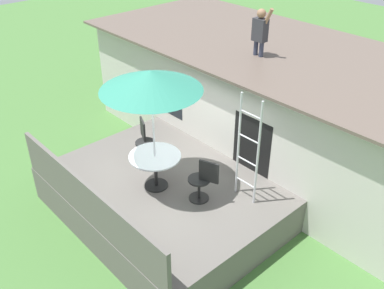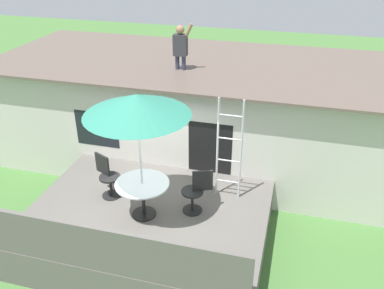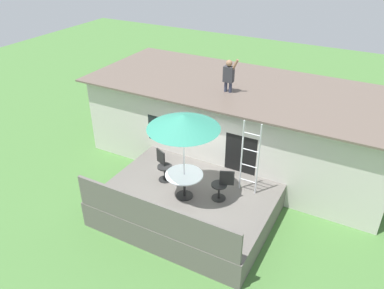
# 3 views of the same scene
# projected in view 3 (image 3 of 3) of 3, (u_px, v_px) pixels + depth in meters

# --- Properties ---
(ground_plane) EXTENTS (40.00, 40.00, 0.00)m
(ground_plane) POSITION_uv_depth(u_px,v_px,m) (190.00, 212.00, 11.38)
(ground_plane) COLOR #477538
(house) EXTENTS (10.50, 4.50, 2.79)m
(house) POSITION_uv_depth(u_px,v_px,m) (239.00, 123.00, 13.42)
(house) COLOR beige
(house) RESTS_ON ground
(deck) EXTENTS (4.75, 3.84, 0.80)m
(deck) POSITION_uv_depth(u_px,v_px,m) (190.00, 202.00, 11.18)
(deck) COLOR #605B56
(deck) RESTS_ON ground
(deck_railing) EXTENTS (4.65, 0.08, 0.90)m
(deck_railing) POSITION_uv_depth(u_px,v_px,m) (153.00, 217.00, 9.34)
(deck_railing) COLOR #605B56
(deck_railing) RESTS_ON deck
(patio_table) EXTENTS (1.04, 1.04, 0.74)m
(patio_table) POSITION_uv_depth(u_px,v_px,m) (184.00, 179.00, 10.48)
(patio_table) COLOR black
(patio_table) RESTS_ON deck
(patio_umbrella) EXTENTS (1.90, 1.90, 2.54)m
(patio_umbrella) POSITION_uv_depth(u_px,v_px,m) (184.00, 122.00, 9.60)
(patio_umbrella) COLOR silver
(patio_umbrella) RESTS_ON deck
(step_ladder) EXTENTS (0.52, 0.04, 2.20)m
(step_ladder) POSITION_uv_depth(u_px,v_px,m) (250.00, 158.00, 10.44)
(step_ladder) COLOR silver
(step_ladder) RESTS_ON deck
(person_figure) EXTENTS (0.47, 0.20, 1.11)m
(person_figure) POSITION_uv_depth(u_px,v_px,m) (229.00, 74.00, 11.93)
(person_figure) COLOR #33384C
(person_figure) RESTS_ON house
(patio_chair_left) EXTENTS (0.59, 0.44, 0.92)m
(patio_chair_left) POSITION_uv_depth(u_px,v_px,m) (163.00, 166.00, 11.28)
(patio_chair_left) COLOR black
(patio_chair_left) RESTS_ON deck
(patio_chair_right) EXTENTS (0.60, 0.44, 0.92)m
(patio_chair_right) POSITION_uv_depth(u_px,v_px,m) (222.00, 185.00, 10.45)
(patio_chair_right) COLOR black
(patio_chair_right) RESTS_ON deck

